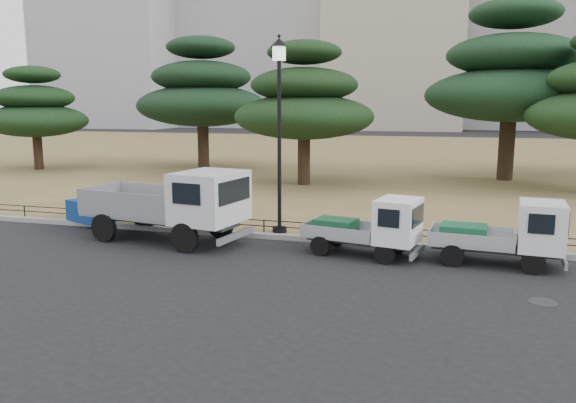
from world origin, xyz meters
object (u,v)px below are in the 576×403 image
(street_lamp, at_px, (279,103))
(truck_kei_front, at_px, (370,227))
(truck_kei_rear, at_px, (507,233))
(tarp_pile, at_px, (94,209))
(truck_large, at_px, (172,202))

(street_lamp, bearing_deg, truck_kei_front, -25.58)
(truck_kei_rear, relative_size, tarp_pile, 1.81)
(truck_large, height_order, truck_kei_rear, truck_large)
(truck_large, distance_m, street_lamp, 4.37)
(truck_large, relative_size, street_lamp, 0.89)
(truck_kei_front, relative_size, truck_kei_rear, 0.98)
(truck_large, xyz_separation_m, truck_kei_front, (5.94, 0.00, -0.40))
(truck_large, height_order, street_lamp, street_lamp)
(truck_kei_front, height_order, street_lamp, street_lamp)
(tarp_pile, bearing_deg, truck_kei_rear, -5.63)
(truck_large, xyz_separation_m, truck_kei_rear, (9.42, 0.08, -0.37))
(truck_large, bearing_deg, tarp_pile, 168.82)
(truck_kei_front, distance_m, truck_kei_rear, 3.48)
(truck_large, distance_m, truck_kei_front, 5.96)
(truck_kei_front, distance_m, street_lamp, 4.71)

